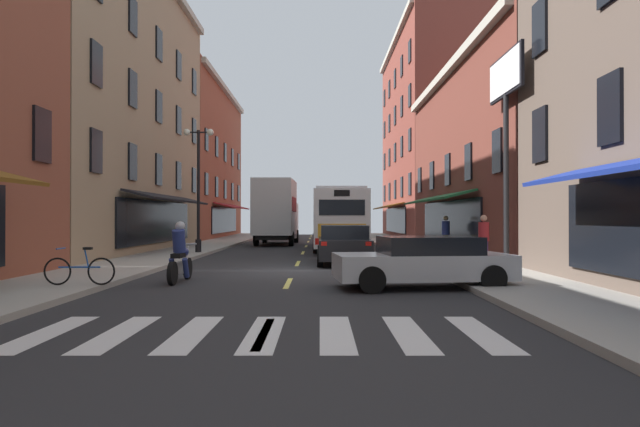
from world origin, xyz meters
name	(u,v)px	position (x,y,z in m)	size (l,w,h in m)	color
ground_plane	(295,272)	(0.00, 0.00, -0.05)	(34.80, 80.00, 0.10)	#28282B
lane_centre_dashes	(294,271)	(0.00, -0.25, 0.00)	(0.14, 73.90, 0.01)	#DBCC4C
crosswalk_near	(264,333)	(0.00, -10.00, 0.00)	(7.10, 2.80, 0.01)	silver
sidewalk_left	(116,269)	(-5.90, 0.00, 0.07)	(3.00, 80.00, 0.14)	#A39E93
sidewalk_right	(473,269)	(5.90, 0.00, 0.07)	(3.00, 80.00, 0.14)	#A39E93
storefront_row_right	(579,101)	(11.38, 4.26, 6.51)	(9.44, 79.90, 17.27)	#9E8466
billboard_sign	(506,103)	(7.05, 0.10, 5.59)	(0.40, 3.13, 7.08)	black
transit_bus	(338,219)	(1.84, 12.59, 1.69)	(2.66, 12.25, 3.21)	white
box_truck	(277,213)	(-1.96, 17.96, 2.09)	(2.62, 7.56, 4.13)	white
sedan_near	(424,261)	(3.45, -4.52, 0.67)	(4.50, 2.37, 1.29)	silver
sedan_mid	(344,244)	(1.76, 2.75, 0.74)	(2.01, 4.31, 1.47)	black
sedan_far	(283,230)	(-2.26, 28.00, 0.75)	(1.94, 4.65, 1.48)	#144723
motorcycle_rider	(181,256)	(-2.95, -3.28, 0.71)	(0.62, 2.07, 1.66)	black
bicycle_near	(80,270)	(-4.93, -5.07, 0.50)	(1.71, 0.48, 0.91)	black
pedestrian_near	(446,233)	(6.67, 7.37, 1.04)	(0.41, 0.53, 1.71)	#B29947
pedestrian_mid	(484,240)	(6.38, 0.38, 1.02)	(0.36, 0.36, 1.71)	#66387F
street_lamp_twin	(199,184)	(-4.86, 7.80, 3.34)	(1.42, 0.32, 5.79)	black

